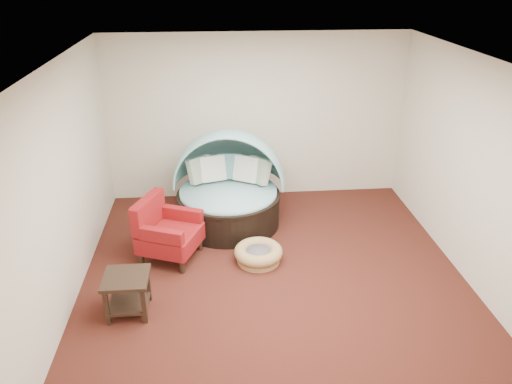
{
  "coord_description": "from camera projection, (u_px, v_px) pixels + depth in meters",
  "views": [
    {
      "loc": [
        -0.72,
        -5.59,
        3.82
      ],
      "look_at": [
        -0.18,
        0.6,
        0.91
      ],
      "focal_mm": 35.0,
      "sensor_mm": 36.0,
      "label": 1
    }
  ],
  "objects": [
    {
      "name": "wall_front",
      "position": [
        313.0,
        302.0,
        3.87
      ],
      "size": [
        5.0,
        0.0,
        5.0
      ],
      "primitive_type": "plane",
      "rotation": [
        -1.57,
        0.0,
        0.0
      ],
      "color": "beige",
      "rests_on": "floor"
    },
    {
      "name": "pet_basket",
      "position": [
        258.0,
        254.0,
        6.9
      ],
      "size": [
        0.79,
        0.79,
        0.23
      ],
      "rotation": [
        0.0,
        0.0,
        0.19
      ],
      "color": "#9C7B47",
      "rests_on": "floor"
    },
    {
      "name": "ceiling",
      "position": [
        276.0,
        60.0,
        5.54
      ],
      "size": [
        5.0,
        5.0,
        0.0
      ],
      "primitive_type": "plane",
      "rotation": [
        3.14,
        0.0,
        0.0
      ],
      "color": "white",
      "rests_on": "wall_back"
    },
    {
      "name": "wall_back",
      "position": [
        257.0,
        118.0,
        8.39
      ],
      "size": [
        5.0,
        0.0,
        5.0
      ],
      "primitive_type": "plane",
      "rotation": [
        1.57,
        0.0,
        0.0
      ],
      "color": "beige",
      "rests_on": "floor"
    },
    {
      "name": "wall_left",
      "position": [
        66.0,
        183.0,
        5.93
      ],
      "size": [
        0.0,
        5.0,
        5.0
      ],
      "primitive_type": "plane",
      "rotation": [
        1.57,
        0.0,
        1.57
      ],
      "color": "beige",
      "rests_on": "floor"
    },
    {
      "name": "canopy_daybed",
      "position": [
        229.0,
        182.0,
        7.74
      ],
      "size": [
        1.84,
        1.78,
        1.47
      ],
      "rotation": [
        0.0,
        0.0,
        -0.11
      ],
      "color": "black",
      "rests_on": "floor"
    },
    {
      "name": "wall_right",
      "position": [
        470.0,
        169.0,
        6.33
      ],
      "size": [
        0.0,
        5.0,
        5.0
      ],
      "primitive_type": "plane",
      "rotation": [
        1.57,
        0.0,
        -1.57
      ],
      "color": "beige",
      "rests_on": "floor"
    },
    {
      "name": "floor",
      "position": [
        273.0,
        271.0,
        6.72
      ],
      "size": [
        5.0,
        5.0,
        0.0
      ],
      "primitive_type": "plane",
      "color": "#4E1F16",
      "rests_on": "ground"
    },
    {
      "name": "side_table",
      "position": [
        127.0,
        289.0,
        5.82
      ],
      "size": [
        0.53,
        0.53,
        0.5
      ],
      "rotation": [
        0.0,
        0.0,
        -0.0
      ],
      "color": "black",
      "rests_on": "floor"
    },
    {
      "name": "red_armchair",
      "position": [
        166.0,
        231.0,
        6.89
      ],
      "size": [
        0.99,
        0.99,
        0.89
      ],
      "rotation": [
        0.0,
        0.0,
        -0.38
      ],
      "color": "black",
      "rests_on": "floor"
    }
  ]
}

